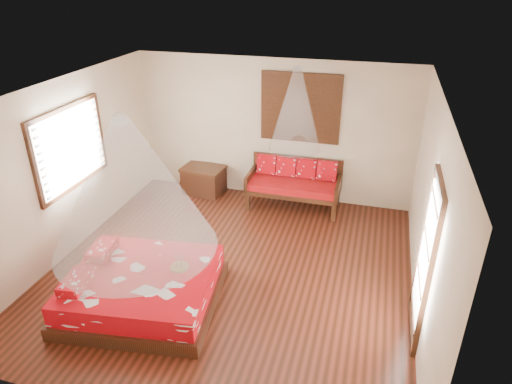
% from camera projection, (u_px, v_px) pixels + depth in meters
% --- Properties ---
extents(room, '(5.54, 5.54, 2.84)m').
position_uv_depth(room, '(228.00, 190.00, 6.58)').
color(room, black).
rests_on(room, ground).
extents(bed, '(2.24, 2.08, 0.64)m').
position_uv_depth(bed, '(142.00, 288.00, 6.39)').
color(bed, black).
rests_on(bed, floor).
extents(daybed, '(1.80, 0.80, 0.95)m').
position_uv_depth(daybed, '(294.00, 182.00, 8.90)').
color(daybed, black).
rests_on(daybed, floor).
extents(storage_chest, '(0.90, 0.70, 0.57)m').
position_uv_depth(storage_chest, '(204.00, 180.00, 9.52)').
color(storage_chest, black).
rests_on(storage_chest, floor).
extents(shutter_panel, '(1.52, 0.06, 1.32)m').
position_uv_depth(shutter_panel, '(301.00, 108.00, 8.57)').
color(shutter_panel, black).
rests_on(shutter_panel, wall_back).
extents(window_left, '(0.10, 1.74, 1.34)m').
position_uv_depth(window_left, '(71.00, 148.00, 7.26)').
color(window_left, black).
rests_on(window_left, wall_left).
extents(glazed_door, '(0.08, 1.02, 2.16)m').
position_uv_depth(glazed_door, '(425.00, 262.00, 5.56)').
color(glazed_door, black).
rests_on(glazed_door, floor).
extents(wine_tray, '(0.26, 0.26, 0.21)m').
position_uv_depth(wine_tray, '(179.00, 265.00, 6.37)').
color(wine_tray, brown).
rests_on(wine_tray, bed).
extents(mosquito_net_main, '(2.13, 2.13, 1.80)m').
position_uv_depth(mosquito_net_main, '(129.00, 186.00, 5.67)').
color(mosquito_net_main, silver).
rests_on(mosquito_net_main, ceiling).
extents(mosquito_net_daybed, '(0.95, 0.95, 1.50)m').
position_uv_depth(mosquito_net_daybed, '(296.00, 110.00, 8.12)').
color(mosquito_net_daybed, silver).
rests_on(mosquito_net_daybed, ceiling).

